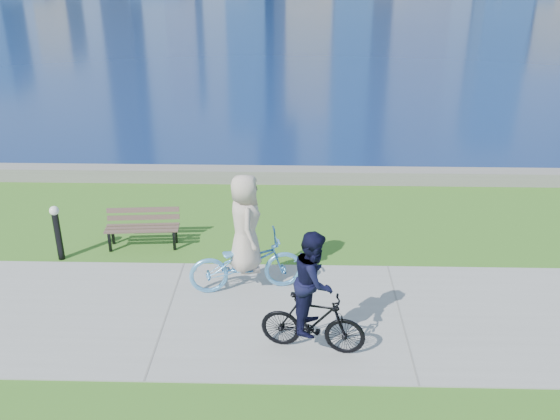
# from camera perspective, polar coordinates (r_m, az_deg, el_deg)

# --- Properties ---
(ground) EXTENTS (320.00, 320.00, 0.00)m
(ground) POSITION_cam_1_polar(r_m,az_deg,el_deg) (10.94, 10.99, -9.67)
(ground) COLOR #31651A
(ground) RESTS_ON ground
(concrete_path) EXTENTS (80.00, 3.50, 0.02)m
(concrete_path) POSITION_cam_1_polar(r_m,az_deg,el_deg) (10.94, 11.00, -9.63)
(concrete_path) COLOR gray
(concrete_path) RESTS_ON ground
(seawall) EXTENTS (90.00, 0.50, 0.35)m
(seawall) POSITION_cam_1_polar(r_m,az_deg,el_deg) (16.34, 7.83, 3.11)
(seawall) COLOR slate
(seawall) RESTS_ON ground
(park_bench) EXTENTS (1.53, 0.63, 0.77)m
(park_bench) POSITION_cam_1_polar(r_m,az_deg,el_deg) (13.15, -12.44, -1.31)
(park_bench) COLOR black
(park_bench) RESTS_ON ground
(bollard_lamp) EXTENTS (0.19, 0.19, 1.15)m
(bollard_lamp) POSITION_cam_1_polar(r_m,az_deg,el_deg) (12.97, -19.70, -1.67)
(bollard_lamp) COLOR black
(bollard_lamp) RESTS_ON ground
(cyclist_woman) EXTENTS (1.12, 2.16, 2.23)m
(cyclist_woman) POSITION_cam_1_polar(r_m,az_deg,el_deg) (11.12, -3.15, -3.54)
(cyclist_woman) COLOR #62B2EF
(cyclist_woman) RESTS_ON ground
(cyclist_man) EXTENTS (0.78, 1.70, 2.04)m
(cyclist_man) POSITION_cam_1_polar(r_m,az_deg,el_deg) (9.55, 3.06, -8.42)
(cyclist_man) COLOR black
(cyclist_man) RESTS_ON ground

